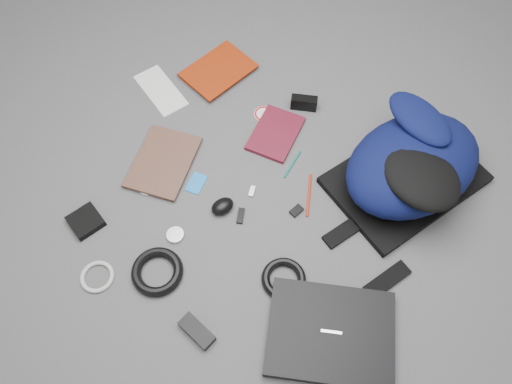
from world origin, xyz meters
The scene contains 23 objects.
ground centered at (0.00, 0.00, 0.00)m, with size 4.00×4.00×0.00m, color #4F4F51.
backpack centered at (0.41, 0.30, 0.11)m, with size 0.37×0.54×0.22m, color black, non-canonical shape.
laptop centered at (0.42, -0.29, 0.02)m, with size 0.36×0.28×0.04m, color black.
textbook_red centered at (-0.49, 0.42, 0.01)m, with size 0.19×0.26×0.03m, color maroon.
comic_book centered at (-0.44, -0.08, 0.01)m, with size 0.20×0.27×0.02m, color #AD580C.
envelope centered at (-0.54, 0.20, 0.00)m, with size 0.24×0.11×0.00m, color white.
dvd_case centered at (-0.07, 0.25, 0.01)m, with size 0.15×0.21×0.02m, color #490E1A.
compact_camera centered at (-0.04, 0.41, 0.03)m, with size 0.10×0.03×0.05m, color black.
sticker_disc centered at (-0.15, 0.31, 0.00)m, with size 0.07×0.07×0.00m, color white.
pen_teal centered at (0.05, 0.17, 0.00)m, with size 0.01×0.01×0.12m, color #0C715C.
pen_red centered at (0.16, 0.09, 0.00)m, with size 0.01×0.01×0.16m, color red.
id_badge centered at (-0.20, -0.07, 0.00)m, with size 0.05×0.08×0.00m, color #1D7DDA.
usb_black centered at (0.00, -0.10, 0.01)m, with size 0.02×0.06×0.01m, color black.
usb_silver centered at (-0.02, 0.00, 0.00)m, with size 0.02×0.04×0.01m, color silver.
key_fob centered at (0.15, 0.01, 0.01)m, with size 0.03×0.04×0.01m, color black.
mouse centered at (-0.07, -0.10, 0.02)m, with size 0.06×0.08×0.04m, color black.
headphone_left centered at (-0.33, -0.18, 0.01)m, with size 0.05×0.05×0.01m, color silver.
headphone_right centered at (-0.15, -0.26, 0.01)m, with size 0.06×0.06×0.01m, color #B0B0B3.
cable_coil centered at (0.23, -0.21, 0.01)m, with size 0.14×0.14×0.03m, color black.
power_brick centered at (0.09, -0.48, 0.01)m, with size 0.11×0.05×0.03m, color black.
power_cord_coil centered at (-0.12, -0.39, 0.02)m, with size 0.16×0.16×0.03m, color black.
pouch centered at (-0.42, -0.37, 0.01)m, with size 0.10×0.10×0.03m, color black.
white_cable_coil centered at (-0.27, -0.50, 0.01)m, with size 0.11×0.11×0.01m, color beige.
Camera 1 is at (0.41, -0.69, 1.48)m, focal length 35.00 mm.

